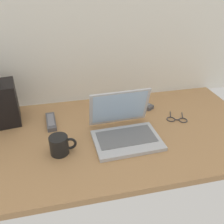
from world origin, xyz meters
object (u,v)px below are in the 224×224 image
Objects in this scene: coffee_mug at (60,145)px; remote_control_near at (141,103)px; eyeglasses at (177,119)px; laptop at (124,128)px; remote_control_far at (51,122)px.

coffee_mug is 0.74× the size of remote_control_near.
eyeglasses is (0.14, -0.20, -0.01)m from remote_control_near.
laptop reaches higher than coffee_mug.
laptop is at bearing 10.52° from coffee_mug.
eyeglasses is (0.62, 0.14, -0.04)m from coffee_mug.
remote_control_near is 0.99× the size of remote_control_far.
remote_control_near is at bearing 34.67° from coffee_mug.
remote_control_near reaches higher than eyeglasses.
eyeglasses is (0.66, -0.11, -0.01)m from remote_control_far.
coffee_mug is (-0.31, -0.06, -0.00)m from laptop.
laptop is 1.96× the size of remote_control_far.
laptop is 2.68× the size of coffee_mug.
remote_control_near is (0.18, 0.28, -0.03)m from laptop.
remote_control_near is 0.24m from eyeglasses.
remote_control_near is at bearing 9.26° from remote_control_far.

